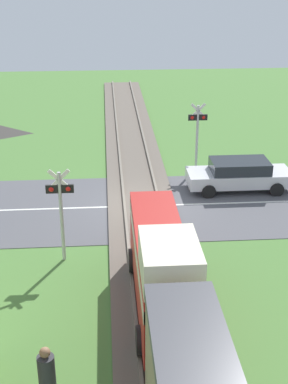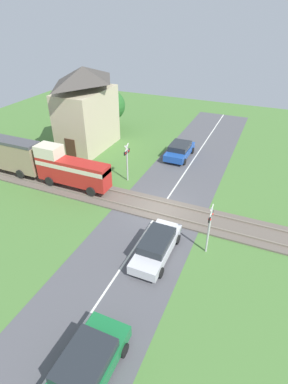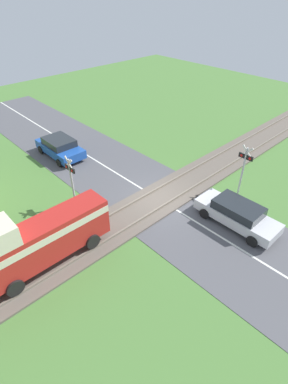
{
  "view_description": "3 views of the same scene",
  "coord_description": "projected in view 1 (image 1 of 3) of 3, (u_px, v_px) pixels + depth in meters",
  "views": [
    {
      "loc": [
        1.39,
        19.98,
        9.35
      ],
      "look_at": [
        0.0,
        1.28,
        1.2
      ],
      "focal_mm": 50.0,
      "sensor_mm": 36.0,
      "label": 1
    },
    {
      "loc": [
        -16.67,
        -5.97,
        12.62
      ],
      "look_at": [
        0.0,
        1.28,
        1.2
      ],
      "focal_mm": 28.0,
      "sensor_mm": 36.0,
      "label": 2
    },
    {
      "loc": [
        -9.94,
        10.66,
        11.01
      ],
      "look_at": [
        0.0,
        1.28,
        1.2
      ],
      "focal_mm": 28.0,
      "sensor_mm": 36.0,
      "label": 3
    }
  ],
  "objects": [
    {
      "name": "ground_plane",
      "position": [
        142.0,
        206.0,
        22.09
      ],
      "size": [
        60.0,
        60.0,
        0.0
      ],
      "primitive_type": "plane",
      "color": "#4C7A38"
    },
    {
      "name": "road_surface",
      "position": [
        142.0,
        206.0,
        22.09
      ],
      "size": [
        48.0,
        6.4,
        0.02
      ],
      "color": "#515156",
      "rests_on": "ground_plane"
    },
    {
      "name": "track_bed",
      "position": [
        142.0,
        205.0,
        22.07
      ],
      "size": [
        2.8,
        48.0,
        0.24
      ],
      "color": "#665B51",
      "rests_on": "ground_plane"
    },
    {
      "name": "train",
      "position": [
        184.0,
        375.0,
        10.48
      ],
      "size": [
        1.58,
        14.88,
        3.18
      ],
      "color": "red",
      "rests_on": "track_bed"
    },
    {
      "name": "car_near_crossing",
      "position": [
        239.0,
        174.0,
        23.42
      ],
      "size": [
        4.55,
        1.82,
        1.37
      ],
      "color": "silver",
      "rests_on": "ground_plane"
    },
    {
      "name": "crossing_signal_west_approach",
      "position": [
        197.0,
        128.0,
        25.16
      ],
      "size": [
        0.9,
        0.18,
        3.29
      ],
      "color": "#B7B7B7",
      "rests_on": "ground_plane"
    },
    {
      "name": "crossing_signal_east_approach",
      "position": [
        61.0,
        203.0,
        17.35
      ],
      "size": [
        0.9,
        0.18,
        3.29
      ],
      "color": "#B7B7B7",
      "rests_on": "ground_plane"
    },
    {
      "name": "pedestrian_by_station",
      "position": [
        47.0,
        379.0,
        11.98
      ],
      "size": [
        0.39,
        0.39,
        1.59
      ],
      "color": "#333338",
      "rests_on": "ground_plane"
    }
  ]
}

